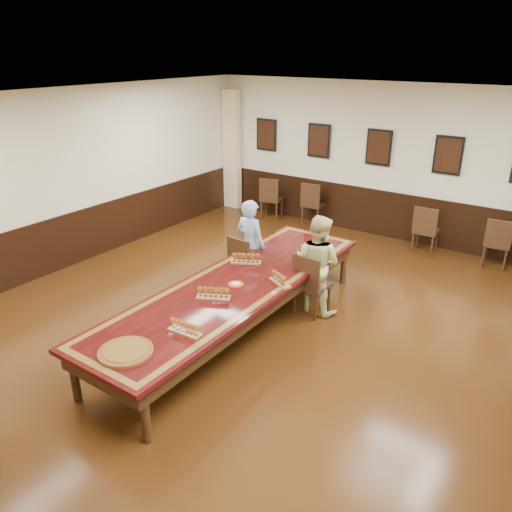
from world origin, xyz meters
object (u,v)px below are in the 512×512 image
Objects in this scene: spare_chair_a at (272,198)px; spare_chair_b at (314,203)px; chair_woman at (313,283)px; person_woman at (317,264)px; person_man at (251,245)px; conference_table at (236,292)px; spare_chair_c at (426,229)px; chair_man at (247,263)px; spare_chair_d at (498,242)px; carved_platter at (126,352)px.

spare_chair_a reaches higher than spare_chair_b.
chair_woman is at bearing 113.47° from spare_chair_b.
spare_chair_a is 0.64× the size of person_woman.
conference_table is at bearing 121.23° from person_man.
spare_chair_b is 4.15m from person_woman.
spare_chair_a is at bearing 5.34° from spare_chair_b.
spare_chair_c is at bearing 74.08° from conference_table.
conference_table is at bearing 63.78° from chair_woman.
spare_chair_c is (1.95, 3.37, 0.00)m from chair_man.
spare_chair_c is 3.41m from person_woman.
spare_chair_a is 1.01× the size of spare_chair_b.
person_man is at bearing 56.11° from spare_chair_c.
person_woman is at bearing -173.80° from chair_man.
person_woman is (-1.95, -3.41, 0.30)m from spare_chair_d.
chair_woman is 0.30m from person_woman.
chair_woman is at bearing 176.93° from person_man.
spare_chair_c reaches higher than chair_man.
spare_chair_c is 0.63× the size of person_man.
spare_chair_d is 0.62× the size of person_man.
chair_man is at bearing 41.89° from spare_chair_d.
spare_chair_a is 0.64× the size of person_man.
person_man is at bearing 41.09° from spare_chair_d.
spare_chair_d is (3.25, 3.46, -0.01)m from chair_man.
spare_chair_b is 1.01× the size of spare_chair_c.
spare_chair_a is 1.02× the size of spare_chair_c.
spare_chair_b is at bearing -9.08° from spare_chair_c.
spare_chair_a is (-3.06, 3.52, 0.00)m from chair_woman.
spare_chair_a is 0.20× the size of conference_table.
person_man is at bearing -3.60° from chair_woman.
chair_man is at bearing 102.48° from carved_platter.
conference_table is (2.42, -4.62, 0.11)m from spare_chair_a.
spare_chair_b is 3.63m from person_man.
chair_woman is 0.99× the size of spare_chair_a.
spare_chair_c is at bearing 168.97° from spare_chair_b.
spare_chair_c is at bearing 79.41° from carved_platter.
spare_chair_a is 7.14m from carved_platter.
person_man is (-1.28, 0.16, 0.28)m from chair_woman.
carved_platter is at bearing 106.74° from chair_man.
spare_chair_d is 1.34× the size of carved_platter.
person_woman is 2.17× the size of carved_platter.
chair_woman is 0.20× the size of conference_table.
spare_chair_d is at bearing 69.23° from carved_platter.
chair_woman is 1.39× the size of carved_platter.
chair_man is 3.90m from spare_chair_c.
spare_chair_a reaches higher than conference_table.
conference_table is (-0.64, -1.10, 0.11)m from chair_woman.
conference_table is (-2.60, -4.62, 0.13)m from spare_chair_d.
carved_platter is at bearing 96.72° from spare_chair_a.
chair_woman is at bearing 75.92° from spare_chair_c.
person_man is (1.78, -3.36, 0.28)m from spare_chair_a.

